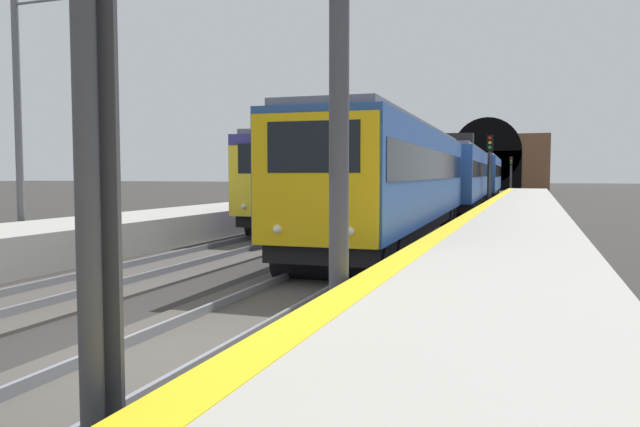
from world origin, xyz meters
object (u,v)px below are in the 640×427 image
object	(u,v)px
railway_signal_mid	(490,165)
railway_signal_near	(86,58)
train_adjacent_platform	(386,176)
railway_signal_far	(511,171)
catenary_mast_near	(19,117)
overhead_signal_gantry	(86,6)
train_main_approaching	(459,176)

from	to	relation	value
railway_signal_mid	railway_signal_near	bearing A→B (deg)	0.00
train_adjacent_platform	railway_signal_far	size ratio (longest dim) A/B	8.30
catenary_mast_near	overhead_signal_gantry	bearing A→B (deg)	-129.16
train_adjacent_platform	catenary_mast_near	xyz separation A→B (m)	(-23.67, 6.08, 1.89)
train_adjacent_platform	railway_signal_far	xyz separation A→B (m)	(40.72, -6.29, 0.47)
train_adjacent_platform	railway_signal_mid	bearing A→B (deg)	108.81
train_main_approaching	railway_signal_far	distance (m)	39.60
overhead_signal_gantry	catenary_mast_near	world-z (taller)	catenary_mast_near
train_adjacent_platform	railway_signal_near	xyz separation A→B (m)	(-35.30, -6.29, 0.87)
train_main_approaching	railway_signal_near	size ratio (longest dim) A/B	10.16
railway_signal_near	railway_signal_far	world-z (taller)	railway_signal_near
railway_signal_far	catenary_mast_near	size ratio (longest dim) A/B	0.56
train_adjacent_platform	overhead_signal_gantry	size ratio (longest dim) A/B	4.36
train_adjacent_platform	railway_signal_near	world-z (taller)	railway_signal_near
overhead_signal_gantry	railway_signal_near	bearing A→B (deg)	-140.16
railway_signal_near	overhead_signal_gantry	bearing A→B (deg)	-140.16
railway_signal_mid	overhead_signal_gantry	world-z (taller)	overhead_signal_gantry
train_main_approaching	catenary_mast_near	xyz separation A→B (m)	(-24.83, 10.56, 1.91)
train_main_approaching	catenary_mast_near	world-z (taller)	catenary_mast_near
train_main_approaching	railway_signal_near	world-z (taller)	railway_signal_near
train_main_approaching	railway_signal_mid	xyz separation A→B (m)	(1.07, -1.81, 0.69)
train_main_approaching	train_adjacent_platform	distance (m)	4.63
train_adjacent_platform	overhead_signal_gantry	world-z (taller)	overhead_signal_gantry
railway_signal_mid	catenary_mast_near	world-z (taller)	catenary_mast_near
train_main_approaching	railway_signal_near	distance (m)	36.51
railway_signal_far	catenary_mast_near	world-z (taller)	catenary_mast_near
railway_signal_near	railway_signal_mid	world-z (taller)	railway_signal_near
train_main_approaching	catenary_mast_near	size ratio (longest dim) A/B	6.78
train_main_approaching	railway_signal_near	xyz separation A→B (m)	(-36.46, -1.81, 0.89)
catenary_mast_near	railway_signal_mid	bearing A→B (deg)	-25.53
catenary_mast_near	railway_signal_far	bearing A→B (deg)	-10.87
train_main_approaching	overhead_signal_gantry	distance (m)	31.81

